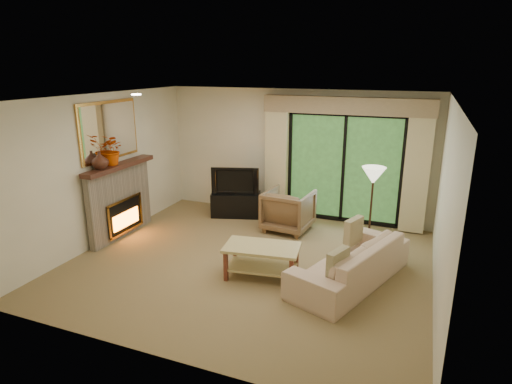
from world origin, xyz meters
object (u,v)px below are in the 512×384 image
at_px(armchair, 288,210).
at_px(sofa, 350,262).
at_px(coffee_table, 262,261).
at_px(media_console, 236,204).

height_order(armchair, sofa, armchair).
xyz_separation_m(armchair, coffee_table, (0.21, -1.96, -0.15)).
bearing_deg(coffee_table, media_console, 114.21).
bearing_deg(coffee_table, armchair, 88.00).
bearing_deg(sofa, coffee_table, -55.03).
relative_size(media_console, armchair, 1.16).
bearing_deg(media_console, armchair, -33.34).
distance_m(media_console, sofa, 3.36).
bearing_deg(sofa, armchair, -118.02).
distance_m(sofa, coffee_table, 1.29).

